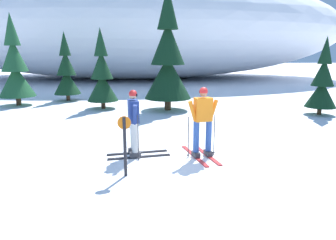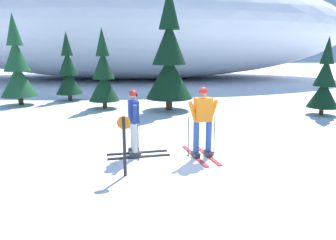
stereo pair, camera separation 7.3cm
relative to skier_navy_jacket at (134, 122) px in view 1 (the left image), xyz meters
name	(u,v)px [view 1 (the left image)]	position (x,y,z in m)	size (l,w,h in m)	color
ground_plane	(190,160)	(1.37, -0.37, -0.89)	(120.00, 120.00, 0.00)	white
skier_navy_jacket	(134,122)	(0.00, 0.00, 0.00)	(1.63, 0.81, 1.70)	black
skier_orange_jacket	(203,121)	(1.71, -0.17, 0.04)	(0.83, 1.70, 1.77)	red
pine_tree_far_left	(15,68)	(-6.13, 7.78, 0.95)	(1.70, 1.70, 4.39)	#47301E
pine_tree_center_left	(66,72)	(-4.07, 9.12, 0.62)	(1.40, 1.40, 3.63)	#47301E
pine_tree_center	(102,75)	(-1.82, 6.70, 0.64)	(1.41, 1.41, 3.66)	#47301E
pine_tree_center_right	(168,59)	(1.17, 6.16, 1.36)	(2.08, 2.08, 5.40)	#47301E
pine_tree_far_right	(322,83)	(7.50, 4.79, 0.46)	(1.24, 1.24, 3.22)	#47301E
snow_ridge_background	(133,30)	(-1.33, 23.06, 3.72)	(40.07, 21.21, 9.22)	white
trail_marker_post	(125,142)	(-0.12, -1.30, -0.14)	(0.28, 0.07, 1.32)	black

